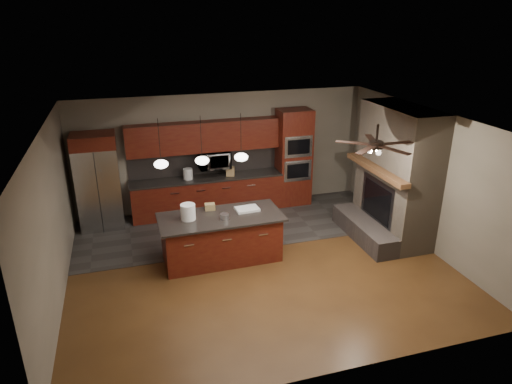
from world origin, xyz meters
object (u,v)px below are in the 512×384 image
object	(u,v)px
oven_tower	(294,158)
paint_can	(224,217)
paint_tray	(247,209)
counter_bucket	(188,174)
microwave	(214,160)
cardboard_box	(210,207)
refrigerator	(98,182)
kitchen_island	(221,237)
counter_box	(230,171)
white_bucket	(188,212)

from	to	relation	value
oven_tower	paint_can	size ratio (longest dim) A/B	14.89
paint_tray	counter_bucket	world-z (taller)	counter_bucket
microwave	cardboard_box	distance (m)	2.07
microwave	cardboard_box	xyz separation A→B (m)	(-0.50, -1.98, -0.32)
paint_tray	cardboard_box	xyz separation A→B (m)	(-0.69, 0.22, 0.04)
oven_tower	counter_bucket	bearing A→B (deg)	179.84
refrigerator	paint_tray	bearing A→B (deg)	-36.43
paint_can	paint_tray	size ratio (longest dim) A/B	0.36
refrigerator	paint_tray	size ratio (longest dim) A/B	4.82
kitchen_island	counter_bucket	size ratio (longest dim) A/B	9.51
cardboard_box	counter_box	xyz separation A→B (m)	(0.86, 1.88, 0.02)
microwave	paint_can	world-z (taller)	microwave
oven_tower	kitchen_island	size ratio (longest dim) A/B	1.00
microwave	counter_box	world-z (taller)	microwave
oven_tower	paint_can	bearing A→B (deg)	-133.45
refrigerator	cardboard_box	distance (m)	2.81
kitchen_island	paint_tray	xyz separation A→B (m)	(0.56, 0.13, 0.48)
cardboard_box	refrigerator	bearing A→B (deg)	143.44
paint_tray	cardboard_box	size ratio (longest dim) A/B	2.27
white_bucket	counter_box	size ratio (longest dim) A/B	1.41
oven_tower	paint_tray	size ratio (longest dim) A/B	5.35
refrigerator	counter_box	world-z (taller)	refrigerator
white_bucket	cardboard_box	xyz separation A→B (m)	(0.47, 0.32, -0.09)
microwave	white_bucket	bearing A→B (deg)	-112.96
counter_box	kitchen_island	bearing A→B (deg)	-89.21
kitchen_island	counter_box	world-z (taller)	counter_box
oven_tower	cardboard_box	distance (m)	3.14
oven_tower	counter_bucket	size ratio (longest dim) A/B	9.55
microwave	counter_bucket	distance (m)	0.70
oven_tower	kitchen_island	distance (m)	3.35
refrigerator	paint_can	bearing A→B (deg)	-45.90
paint_can	counter_bucket	distance (m)	2.46
paint_tray	kitchen_island	bearing A→B (deg)	-170.05
kitchen_island	paint_can	bearing A→B (deg)	-76.91
kitchen_island	refrigerator	bearing A→B (deg)	134.60
white_bucket	paint_tray	world-z (taller)	white_bucket
microwave	counter_box	bearing A→B (deg)	-15.44
refrigerator	kitchen_island	distance (m)	3.20
kitchen_island	counter_box	bearing A→B (deg)	70.97
refrigerator	counter_bucket	bearing A→B (deg)	2.35
cardboard_box	counter_box	size ratio (longest dim) A/B	0.93
counter_box	oven_tower	bearing A→B (deg)	20.38
microwave	white_bucket	size ratio (longest dim) A/B	2.46
refrigerator	paint_tray	xyz separation A→B (m)	(2.80, -2.07, -0.13)
kitchen_island	paint_can	world-z (taller)	paint_can
refrigerator	counter_bucket	xyz separation A→B (m)	(1.98, 0.08, -0.05)
white_bucket	counter_bucket	bearing A→B (deg)	81.48
white_bucket	microwave	bearing A→B (deg)	67.04
refrigerator	counter_bucket	world-z (taller)	refrigerator
paint_tray	oven_tower	bearing A→B (deg)	46.90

